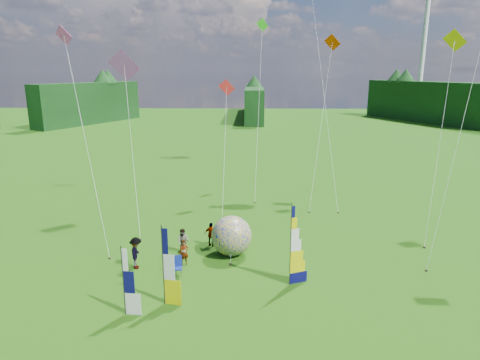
{
  "coord_description": "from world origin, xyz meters",
  "views": [
    {
      "loc": [
        -0.35,
        -18.16,
        11.25
      ],
      "look_at": [
        -1.0,
        4.0,
        5.5
      ],
      "focal_mm": 32.0,
      "sensor_mm": 36.0,
      "label": 1
    }
  ],
  "objects_px": {
    "side_banner_far": "(123,282)",
    "spectator_c": "(136,253)",
    "spectator_b": "(183,241)",
    "kite_whale": "(323,74)",
    "spectator_d": "(211,235)",
    "feather_banner_main": "(291,246)",
    "side_banner_left": "(163,267)",
    "spectator_a": "(184,253)",
    "camp_chair": "(177,267)",
    "bol_inflatable": "(231,236)"
  },
  "relations": [
    {
      "from": "side_banner_far",
      "to": "spectator_a",
      "type": "distance_m",
      "value": 5.8
    },
    {
      "from": "side_banner_far",
      "to": "bol_inflatable",
      "type": "relative_size",
      "value": 1.34
    },
    {
      "from": "side_banner_left",
      "to": "spectator_a",
      "type": "relative_size",
      "value": 2.61
    },
    {
      "from": "camp_chair",
      "to": "side_banner_left",
      "type": "bearing_deg",
      "value": -100.1
    },
    {
      "from": "side_banner_left",
      "to": "camp_chair",
      "type": "bearing_deg",
      "value": 99.58
    },
    {
      "from": "spectator_b",
      "to": "side_banner_far",
      "type": "bearing_deg",
      "value": -92.71
    },
    {
      "from": "feather_banner_main",
      "to": "side_banner_left",
      "type": "bearing_deg",
      "value": 176.47
    },
    {
      "from": "feather_banner_main",
      "to": "side_banner_far",
      "type": "bearing_deg",
      "value": 179.16
    },
    {
      "from": "feather_banner_main",
      "to": "spectator_c",
      "type": "bearing_deg",
      "value": 146.64
    },
    {
      "from": "spectator_c",
      "to": "camp_chair",
      "type": "bearing_deg",
      "value": -117.69
    },
    {
      "from": "spectator_b",
      "to": "camp_chair",
      "type": "xyz_separation_m",
      "value": [
        0.1,
        -3.06,
        -0.25
      ]
    },
    {
      "from": "spectator_a",
      "to": "camp_chair",
      "type": "distance_m",
      "value": 1.46
    },
    {
      "from": "spectator_b",
      "to": "spectator_d",
      "type": "xyz_separation_m",
      "value": [
        1.66,
        1.15,
        0.0
      ]
    },
    {
      "from": "spectator_d",
      "to": "kite_whale",
      "type": "distance_m",
      "value": 18.5
    },
    {
      "from": "spectator_b",
      "to": "camp_chair",
      "type": "bearing_deg",
      "value": -77.51
    },
    {
      "from": "bol_inflatable",
      "to": "kite_whale",
      "type": "xyz_separation_m",
      "value": [
        7.41,
        14.07,
        9.61
      ]
    },
    {
      "from": "spectator_d",
      "to": "kite_whale",
      "type": "height_order",
      "value": "kite_whale"
    },
    {
      "from": "side_banner_left",
      "to": "spectator_a",
      "type": "xyz_separation_m",
      "value": [
        0.29,
        4.39,
        -1.23
      ]
    },
    {
      "from": "bol_inflatable",
      "to": "kite_whale",
      "type": "bearing_deg",
      "value": 62.21
    },
    {
      "from": "camp_chair",
      "to": "spectator_a",
      "type": "bearing_deg",
      "value": 73.67
    },
    {
      "from": "side_banner_far",
      "to": "spectator_b",
      "type": "xyz_separation_m",
      "value": [
        1.65,
        7.0,
        -0.87
      ]
    },
    {
      "from": "side_banner_far",
      "to": "spectator_c",
      "type": "relative_size",
      "value": 1.78
    },
    {
      "from": "spectator_b",
      "to": "spectator_c",
      "type": "relative_size",
      "value": 0.86
    },
    {
      "from": "bol_inflatable",
      "to": "kite_whale",
      "type": "relative_size",
      "value": 0.12
    },
    {
      "from": "spectator_d",
      "to": "spectator_a",
      "type": "bearing_deg",
      "value": 83.82
    },
    {
      "from": "spectator_b",
      "to": "kite_whale",
      "type": "bearing_deg",
      "value": 63.75
    },
    {
      "from": "spectator_a",
      "to": "spectator_d",
      "type": "distance_m",
      "value": 3.09
    },
    {
      "from": "side_banner_left",
      "to": "side_banner_far",
      "type": "height_order",
      "value": "side_banner_left"
    },
    {
      "from": "spectator_d",
      "to": "camp_chair",
      "type": "height_order",
      "value": "spectator_d"
    },
    {
      "from": "spectator_d",
      "to": "spectator_b",
      "type": "bearing_deg",
      "value": 54.64
    },
    {
      "from": "spectator_b",
      "to": "camp_chair",
      "type": "distance_m",
      "value": 3.07
    },
    {
      "from": "side_banner_left",
      "to": "spectator_d",
      "type": "relative_size",
      "value": 2.47
    },
    {
      "from": "camp_chair",
      "to": "kite_whale",
      "type": "height_order",
      "value": "kite_whale"
    },
    {
      "from": "spectator_c",
      "to": "kite_whale",
      "type": "relative_size",
      "value": 0.09
    },
    {
      "from": "spectator_b",
      "to": "kite_whale",
      "type": "xyz_separation_m",
      "value": [
        10.45,
        13.96,
        10.06
      ]
    },
    {
      "from": "side_banner_far",
      "to": "spectator_d",
      "type": "bearing_deg",
      "value": 74.14
    },
    {
      "from": "side_banner_far",
      "to": "spectator_a",
      "type": "height_order",
      "value": "side_banner_far"
    },
    {
      "from": "spectator_a",
      "to": "camp_chair",
      "type": "xyz_separation_m",
      "value": [
        -0.2,
        -1.44,
        -0.21
      ]
    },
    {
      "from": "side_banner_far",
      "to": "spectator_c",
      "type": "height_order",
      "value": "side_banner_far"
    },
    {
      "from": "feather_banner_main",
      "to": "spectator_d",
      "type": "relative_size",
      "value": 2.74
    },
    {
      "from": "spectator_d",
      "to": "spectator_c",
      "type": "bearing_deg",
      "value": 58.95
    },
    {
      "from": "feather_banner_main",
      "to": "side_banner_far",
      "type": "xyz_separation_m",
      "value": [
        -8.0,
        -3.13,
        -0.54
      ]
    },
    {
      "from": "bol_inflatable",
      "to": "spectator_b",
      "type": "xyz_separation_m",
      "value": [
        -3.04,
        0.11,
        -0.45
      ]
    },
    {
      "from": "spectator_b",
      "to": "spectator_d",
      "type": "distance_m",
      "value": 2.02
    },
    {
      "from": "spectator_d",
      "to": "feather_banner_main",
      "type": "bearing_deg",
      "value": 152.79
    },
    {
      "from": "kite_whale",
      "to": "bol_inflatable",
      "type": "bearing_deg",
      "value": -112.84
    },
    {
      "from": "spectator_c",
      "to": "camp_chair",
      "type": "relative_size",
      "value": 1.69
    },
    {
      "from": "side_banner_left",
      "to": "spectator_b",
      "type": "xyz_separation_m",
      "value": [
        -0.02,
        6.02,
        -1.19
      ]
    },
    {
      "from": "bol_inflatable",
      "to": "spectator_c",
      "type": "xyz_separation_m",
      "value": [
        -5.44,
        -2.04,
        -0.31
      ]
    },
    {
      "from": "spectator_c",
      "to": "feather_banner_main",
      "type": "bearing_deg",
      "value": -108.9
    }
  ]
}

